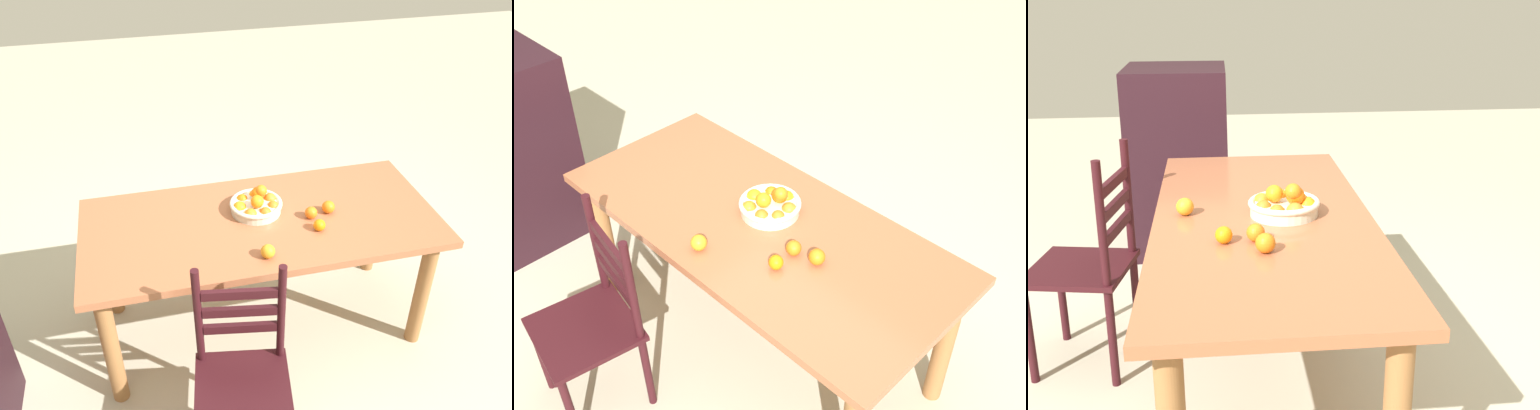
# 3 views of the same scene
# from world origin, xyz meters

# --- Properties ---
(ground_plane) EXTENTS (12.00, 12.00, 0.00)m
(ground_plane) POSITION_xyz_m (0.00, 0.00, 0.00)
(ground_plane) COLOR #B4AE96
(dining_table) EXTENTS (1.85, 0.84, 0.76)m
(dining_table) POSITION_xyz_m (0.00, 0.00, 0.65)
(dining_table) COLOR #9F5C3B
(dining_table) RESTS_ON ground
(chair_near_window) EXTENTS (0.47, 0.47, 0.98)m
(chair_near_window) POSITION_xyz_m (0.27, 0.73, 0.47)
(chair_near_window) COLOR black
(chair_near_window) RESTS_ON ground
(fruit_bowl) EXTENTS (0.28, 0.28, 0.14)m
(fruit_bowl) POSITION_xyz_m (0.01, -0.08, 0.81)
(fruit_bowl) COLOR beige
(fruit_bowl) RESTS_ON dining_table
(orange_loose_0) EXTENTS (0.07, 0.07, 0.07)m
(orange_loose_0) POSITION_xyz_m (-0.26, 0.05, 0.80)
(orange_loose_0) COLOR orange
(orange_loose_0) RESTS_ON dining_table
(orange_loose_1) EXTENTS (0.07, 0.07, 0.07)m
(orange_loose_1) POSITION_xyz_m (0.04, 0.30, 0.80)
(orange_loose_1) COLOR orange
(orange_loose_1) RESTS_ON dining_table
(orange_loose_2) EXTENTS (0.07, 0.07, 0.07)m
(orange_loose_2) POSITION_xyz_m (-0.36, 0.02, 0.80)
(orange_loose_2) COLOR orange
(orange_loose_2) RESTS_ON dining_table
(orange_loose_3) EXTENTS (0.06, 0.06, 0.06)m
(orange_loose_3) POSITION_xyz_m (-0.26, 0.16, 0.79)
(orange_loose_3) COLOR orange
(orange_loose_3) RESTS_ON dining_table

